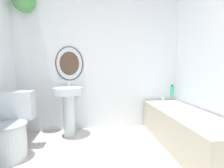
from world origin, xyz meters
The scene contains 6 objects.
wall_back centered at (-0.11, 2.44, 1.28)m, with size 2.93×0.34×2.40m.
toilet centered at (-1.15, 1.66, 0.34)m, with size 0.38×0.55×0.78m.
pedestal_sink centered at (-0.54, 2.15, 0.54)m, with size 0.46×0.46×0.88m.
bathtub centered at (1.08, 1.56, 0.26)m, with size 0.61×1.63×0.56m.
shampoo_bottle centered at (1.23, 2.23, 0.67)m, with size 0.06×0.06×0.22m.
bath_mat centered at (-0.54, 1.47, 0.01)m, with size 0.65×0.43×0.02m.
Camera 1 is at (-0.22, -0.41, 1.10)m, focal length 26.00 mm.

